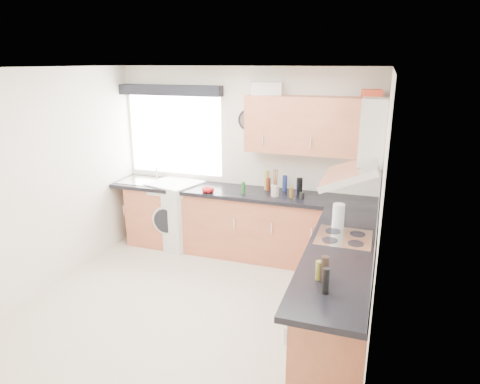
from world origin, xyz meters
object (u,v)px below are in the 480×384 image
(oven, at_px, (340,283))
(extractor_hood, at_px, (362,152))
(washing_machine, at_px, (176,214))
(upper_cabinets, at_px, (314,126))

(oven, distance_m, extractor_hood, 1.35)
(oven, xyz_separation_m, extractor_hood, (0.10, -0.00, 1.34))
(washing_machine, bearing_deg, extractor_hood, -9.73)
(extractor_hood, distance_m, washing_machine, 3.11)
(extractor_hood, distance_m, upper_cabinets, 1.48)
(oven, height_order, washing_machine, washing_machine)
(extractor_hood, xyz_separation_m, upper_cabinets, (-0.65, 1.33, 0.03))
(oven, xyz_separation_m, upper_cabinets, (-0.55, 1.32, 1.38))
(oven, height_order, extractor_hood, extractor_hood)
(upper_cabinets, height_order, washing_machine, upper_cabinets)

